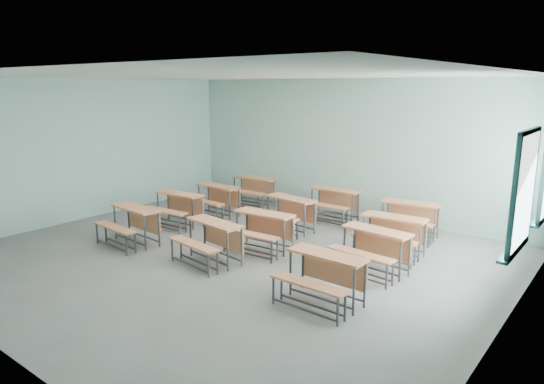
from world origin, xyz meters
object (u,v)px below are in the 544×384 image
at_px(desk_unit_r0c0, 131,220).
at_px(desk_unit_r1c1, 261,226).
at_px(desk_unit_r2c2, 392,230).
at_px(desk_unit_r3c2, 409,215).
at_px(desk_unit_r3c0, 252,187).
at_px(desk_unit_r2c0, 215,196).
at_px(desk_unit_r2c1, 288,209).
at_px(desk_unit_r0c1, 210,236).
at_px(desk_unit_r3c1, 333,200).
at_px(desk_unit_r1c0, 176,204).
at_px(desk_unit_r0c2, 323,271).
at_px(desk_unit_r1c2, 373,245).

relative_size(desk_unit_r0c0, desk_unit_r1c1, 1.00).
xyz_separation_m(desk_unit_r1c1, desk_unit_r2c2, (2.03, 1.24, 0.00)).
xyz_separation_m(desk_unit_r2c2, desk_unit_r3c2, (-0.18, 1.23, 0.00)).
height_order(desk_unit_r3c0, desk_unit_r3c2, same).
bearing_deg(desk_unit_r2c0, desk_unit_r3c0, 92.12).
bearing_deg(desk_unit_r0c0, desk_unit_r2c1, 57.73).
bearing_deg(desk_unit_r2c1, desk_unit_r1c1, -67.24).
bearing_deg(desk_unit_r0c1, desk_unit_r3c1, 93.91).
height_order(desk_unit_r1c1, desk_unit_r2c2, same).
height_order(desk_unit_r0c0, desk_unit_r1c1, same).
xyz_separation_m(desk_unit_r0c1, desk_unit_r1c0, (-2.23, 1.18, 0.00)).
xyz_separation_m(desk_unit_r0c1, desk_unit_r3c1, (0.26, 3.67, 0.00)).
bearing_deg(desk_unit_r3c1, desk_unit_r2c2, -34.56).
distance_m(desk_unit_r2c0, desk_unit_r3c0, 1.32).
distance_m(desk_unit_r1c0, desk_unit_r2c2, 4.70).
bearing_deg(desk_unit_r1c1, desk_unit_r0c2, -34.28).
height_order(desk_unit_r0c0, desk_unit_r2c2, same).
distance_m(desk_unit_r1c0, desk_unit_r3c2, 4.96).
height_order(desk_unit_r2c1, desk_unit_r3c0, same).
distance_m(desk_unit_r0c2, desk_unit_r1c1, 2.44).
bearing_deg(desk_unit_r3c1, desk_unit_r1c2, -47.64).
relative_size(desk_unit_r0c1, desk_unit_r2c0, 1.05).
bearing_deg(desk_unit_r0c0, desk_unit_r1c0, 106.23).
distance_m(desk_unit_r0c1, desk_unit_r3c2, 4.10).
distance_m(desk_unit_r0c2, desk_unit_r1c0, 4.85).
bearing_deg(desk_unit_r2c1, desk_unit_r1c0, -144.42).
height_order(desk_unit_r0c1, desk_unit_r1c0, same).
height_order(desk_unit_r1c2, desk_unit_r2c1, same).
bearing_deg(desk_unit_r2c0, desk_unit_r3c1, 32.59).
bearing_deg(desk_unit_r0c2, desk_unit_r0c0, -178.40).
distance_m(desk_unit_r2c2, desk_unit_r3c2, 1.24).
height_order(desk_unit_r2c2, desk_unit_r3c0, same).
bearing_deg(desk_unit_r1c0, desk_unit_r2c2, 9.62).
bearing_deg(desk_unit_r1c0, desk_unit_r2c1, 24.07).
bearing_deg(desk_unit_r3c2, desk_unit_r2c1, -157.96).
relative_size(desk_unit_r0c2, desk_unit_r1c0, 0.97).
bearing_deg(desk_unit_r0c1, desk_unit_r1c2, 36.04).
bearing_deg(desk_unit_r3c2, desk_unit_r1c0, -157.96).
relative_size(desk_unit_r1c0, desk_unit_r2c0, 1.01).
xyz_separation_m(desk_unit_r0c1, desk_unit_r2c1, (-0.04, 2.33, 0.00)).
bearing_deg(desk_unit_r0c1, desk_unit_r3c2, 66.15).
height_order(desk_unit_r1c0, desk_unit_r1c2, same).
distance_m(desk_unit_r1c1, desk_unit_r2c1, 1.36).
bearing_deg(desk_unit_r3c0, desk_unit_r0c0, -91.39).
xyz_separation_m(desk_unit_r1c0, desk_unit_r3c0, (0.10, 2.45, 0.00)).
xyz_separation_m(desk_unit_r0c1, desk_unit_r1c1, (0.31, 1.02, 0.00)).
distance_m(desk_unit_r0c1, desk_unit_r0c2, 2.43).
relative_size(desk_unit_r0c0, desk_unit_r3c0, 1.00).
height_order(desk_unit_r2c1, desk_unit_r3c1, same).
relative_size(desk_unit_r0c2, desk_unit_r2c2, 0.97).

